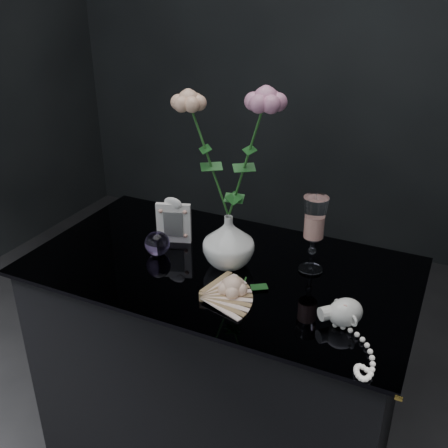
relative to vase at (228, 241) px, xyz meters
The scene contains 9 objects.
table 0.45m from the vase, 157.03° to the right, with size 1.05×0.58×0.76m.
vase is the anchor object (origin of this frame).
wine_glass 0.23m from the vase, 18.39° to the left, with size 0.07×0.07×0.21m, color white, non-canonical shape.
picture_frame 0.21m from the vase, 164.72° to the left, with size 0.11×0.08×0.14m, color white, non-canonical shape.
paperweight 0.21m from the vase, behind, with size 0.07×0.07×0.07m, color #8C70B6, non-canonical shape.
paper_fan 0.19m from the vase, 85.61° to the right, with size 0.25×0.19×0.03m, color #FCEEC9, non-canonical shape.
loose_rose 0.16m from the vase, 60.96° to the right, with size 0.12×0.16×0.06m, color #FFC4A4, non-canonical shape.
pearl_jar 0.38m from the vase, 19.69° to the right, with size 0.23×0.24×0.07m, color white, non-canonical shape.
roses 0.27m from the vase, 55.87° to the right, with size 0.27×0.11×0.40m.
Camera 1 is at (0.54, -1.07, 1.50)m, focal length 42.00 mm.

